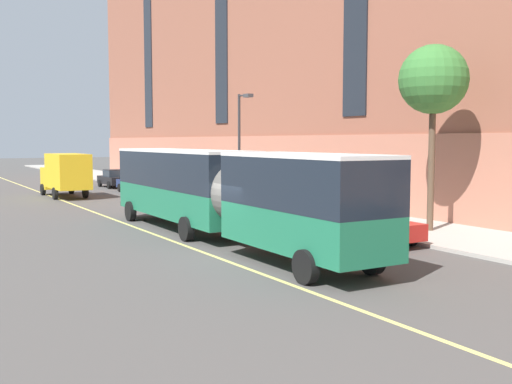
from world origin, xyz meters
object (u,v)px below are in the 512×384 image
at_px(street_tree_mid_block, 433,81).
at_px(street_lamp, 241,137).
at_px(parked_car_navy_2, 137,183).
at_px(parked_car_red_6, 262,204).
at_px(parked_car_black_5, 114,178).
at_px(parked_car_silver_0, 179,190).
at_px(parked_car_red_4, 370,223).
at_px(box_truck, 66,173).
at_px(city_bus, 220,189).

bearing_deg(street_tree_mid_block, street_lamp, 99.35).
distance_m(parked_car_navy_2, parked_car_red_6, 18.69).
distance_m(parked_car_black_5, street_tree_mid_block, 33.33).
bearing_deg(parked_car_black_5, parked_car_red_6, -89.92).
distance_m(parked_car_navy_2, street_lamp, 14.09).
height_order(parked_car_silver_0, parked_car_red_4, same).
bearing_deg(parked_car_navy_2, box_truck, -167.80).
bearing_deg(street_lamp, parked_car_silver_0, 110.93).
bearing_deg(parked_car_navy_2, parked_car_red_6, -89.57).
relative_size(parked_car_red_4, parked_car_red_6, 0.97).
relative_size(city_bus, parked_car_black_5, 4.31).
height_order(parked_car_red_6, box_truck, box_truck).
distance_m(box_truck, street_lamp, 14.63).
bearing_deg(box_truck, parked_car_silver_0, -52.51).
bearing_deg(city_bus, parked_car_black_5, 80.61).
bearing_deg(city_bus, street_tree_mid_block, -19.29).
bearing_deg(street_lamp, street_tree_mid_block, -80.65).
xyz_separation_m(parked_car_navy_2, street_tree_mid_block, (3.96, -26.57, 5.83)).
xyz_separation_m(city_bus, street_lamp, (6.59, 9.98, 2.15)).
relative_size(parked_car_silver_0, parked_car_black_5, 1.03).
height_order(parked_car_red_4, parked_car_red_6, same).
relative_size(parked_car_red_4, box_truck, 0.70).
distance_m(parked_car_red_4, box_truck, 26.43).
relative_size(parked_car_black_5, street_lamp, 0.65).
bearing_deg(parked_car_navy_2, parked_car_black_5, 88.98).
relative_size(box_truck, street_lamp, 1.00).
bearing_deg(street_tree_mid_block, parked_car_navy_2, 98.49).
bearing_deg(parked_car_red_6, city_bus, -135.55).
relative_size(parked_car_black_5, parked_car_red_6, 0.91).
bearing_deg(box_truck, street_lamp, -58.56).
xyz_separation_m(parked_car_silver_0, parked_car_black_5, (0.20, 14.57, 0.00)).
bearing_deg(parked_car_silver_0, box_truck, 127.49).
relative_size(parked_car_silver_0, street_lamp, 0.67).
height_order(city_bus, street_lamp, street_lamp).
relative_size(parked_car_red_4, street_tree_mid_block, 0.59).
bearing_deg(city_bus, box_truck, 92.39).
height_order(parked_car_navy_2, box_truck, box_truck).
xyz_separation_m(parked_car_red_4, box_truck, (-5.86, 25.76, 0.98)).
xyz_separation_m(city_bus, parked_car_red_4, (4.93, -3.48, -1.33)).
relative_size(box_truck, street_tree_mid_block, 0.83).
relative_size(parked_car_black_5, street_tree_mid_block, 0.55).
distance_m(parked_car_black_5, parked_car_red_6, 24.71).
bearing_deg(parked_car_red_4, city_bus, 144.81).
bearing_deg(street_tree_mid_block, parked_car_black_5, 96.75).
height_order(parked_car_black_5, street_lamp, street_lamp).
bearing_deg(parked_car_red_4, parked_car_silver_0, 90.77).
xyz_separation_m(street_tree_mid_block, street_lamp, (-2.15, 13.03, -2.35)).
height_order(street_tree_mid_block, street_lamp, street_tree_mid_block).
height_order(city_bus, street_tree_mid_block, street_tree_mid_block).
distance_m(city_bus, street_lamp, 12.15).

